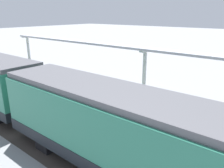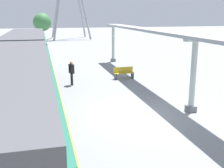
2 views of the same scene
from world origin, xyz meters
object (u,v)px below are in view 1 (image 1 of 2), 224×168
Objects in this scene: train_near_carriage at (118,132)px; passenger_waiting_near_edge at (32,83)px; canopy_pillar_second at (144,74)px; bench_mid_platform at (65,77)px; canopy_pillar_third at (29,52)px.

train_near_carriage is 10.81m from passenger_waiting_near_edge.
bench_mid_platform is at bearing 98.42° from canopy_pillar_second.
train_near_carriage is 20.69m from canopy_pillar_third.
canopy_pillar_third is 7.85m from bench_mid_platform.
canopy_pillar_second is at bearing -81.58° from bench_mid_platform.
train_near_carriage is 3.13× the size of canopy_pillar_third.
passenger_waiting_near_edge is (-5.12, -8.69, -0.78)m from canopy_pillar_third.
canopy_pillar_second is 8.51m from passenger_waiting_near_edge.
bench_mid_platform is (-1.15, -7.65, -1.37)m from canopy_pillar_third.
bench_mid_platform is 4.15m from passenger_waiting_near_edge.
canopy_pillar_second is 15.43m from canopy_pillar_third.
train_near_carriage is at bearing -112.73° from canopy_pillar_third.
canopy_pillar_third is at bearing 81.43° from bench_mid_platform.
canopy_pillar_second is 2.36× the size of bench_mid_platform.
canopy_pillar_second and canopy_pillar_third have the same top height.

